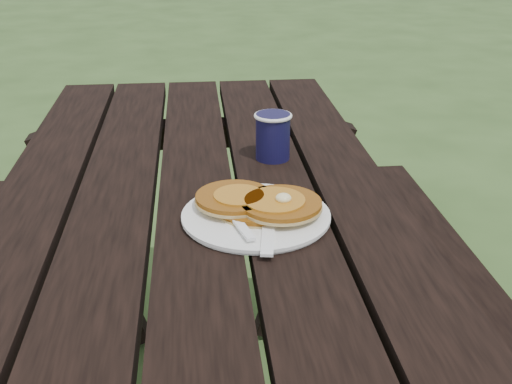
{
  "coord_description": "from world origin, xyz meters",
  "views": [
    {
      "loc": [
        0.0,
        -1.01,
        1.25
      ],
      "look_at": [
        0.1,
        -0.03,
        0.8
      ],
      "focal_mm": 45.0,
      "sensor_mm": 36.0,
      "label": 1
    }
  ],
  "objects": [
    {
      "name": "knife",
      "position": [
        0.12,
        -0.09,
        0.76
      ],
      "size": [
        0.05,
        0.18,
        0.0
      ],
      "primitive_type": "cube",
      "rotation": [
        0.0,
        0.0,
        -0.15
      ],
      "color": "white",
      "rests_on": "plate"
    },
    {
      "name": "fork",
      "position": [
        0.07,
        -0.08,
        0.77
      ],
      "size": [
        0.07,
        0.16,
        0.01
      ],
      "primitive_type": null,
      "rotation": [
        0.0,
        0.0,
        0.26
      ],
      "color": "white",
      "rests_on": "plate"
    },
    {
      "name": "pancake_stack",
      "position": [
        0.11,
        -0.02,
        0.77
      ],
      "size": [
        0.21,
        0.17,
        0.04
      ],
      "rotation": [
        0.0,
        0.0,
        -0.13
      ],
      "color": "#874B0F",
      "rests_on": "plate"
    },
    {
      "name": "plate",
      "position": [
        0.1,
        -0.03,
        0.76
      ],
      "size": [
        0.31,
        0.31,
        0.01
      ],
      "primitive_type": "cylinder",
      "rotation": [
        0.0,
        0.0,
        -0.3
      ],
      "color": "white",
      "rests_on": "picnic_table"
    },
    {
      "name": "coffee_cup",
      "position": [
        0.16,
        0.25,
        0.81
      ],
      "size": [
        0.08,
        0.08,
        0.1
      ],
      "rotation": [
        0.0,
        0.0,
        0.4
      ],
      "color": "black",
      "rests_on": "picnic_table"
    }
  ]
}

